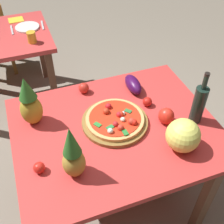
{
  "coord_description": "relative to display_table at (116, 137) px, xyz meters",
  "views": [
    {
      "loc": [
        -0.42,
        -1.08,
        2.01
      ],
      "look_at": [
        0.01,
        0.09,
        0.82
      ],
      "focal_mm": 45.12,
      "sensor_mm": 36.0,
      "label": 1
    }
  ],
  "objects": [
    {
      "name": "eggplant",
      "position": [
        0.24,
        0.3,
        0.14
      ],
      "size": [
        0.09,
        0.2,
        0.09
      ],
      "primitive_type": "ellipsoid",
      "rotation": [
        0.0,
        0.0,
        1.56
      ],
      "color": "#3B0D42",
      "rests_on": "display_table"
    },
    {
      "name": "pizza",
      "position": [
        0.01,
        0.03,
        0.13
      ],
      "size": [
        0.35,
        0.35,
        0.06
      ],
      "color": "#E1A45D",
      "rests_on": "pizza_board"
    },
    {
      "name": "tomato_beside_pepper",
      "position": [
        -0.09,
        0.39,
        0.13
      ],
      "size": [
        0.07,
        0.07,
        0.07
      ],
      "primitive_type": "sphere",
      "color": "red",
      "rests_on": "display_table"
    },
    {
      "name": "pineapple_left",
      "position": [
        -0.45,
        0.22,
        0.24
      ],
      "size": [
        0.13,
        0.13,
        0.33
      ],
      "color": "#AD902A",
      "rests_on": "display_table"
    },
    {
      "name": "melon",
      "position": [
        0.29,
        -0.26,
        0.19
      ],
      "size": [
        0.19,
        0.19,
        0.19
      ],
      "primitive_type": "sphere",
      "color": "#E1DF61",
      "rests_on": "display_table"
    },
    {
      "name": "pineapple_right",
      "position": [
        -0.31,
        -0.23,
        0.24
      ],
      "size": [
        0.12,
        0.12,
        0.34
      ],
      "color": "#AF8C36",
      "rests_on": "display_table"
    },
    {
      "name": "tomato_by_bottle",
      "position": [
        -0.48,
        -0.16,
        0.12
      ],
      "size": [
        0.06,
        0.06,
        0.06
      ],
      "primitive_type": "sphere",
      "color": "red",
      "rests_on": "display_table"
    },
    {
      "name": "display_table",
      "position": [
        0.0,
        0.0,
        0.0
      ],
      "size": [
        1.22,
        0.98,
        0.77
      ],
      "color": "brown",
      "rests_on": "ground_plane"
    },
    {
      "name": "pizza_board",
      "position": [
        0.01,
        0.04,
        0.1
      ],
      "size": [
        0.4,
        0.4,
        0.02
      ],
      "primitive_type": "cylinder",
      "color": "olive",
      "rests_on": "display_table"
    },
    {
      "name": "background_table",
      "position": [
        -0.57,
        1.41,
        -0.04
      ],
      "size": [
        0.85,
        0.79,
        0.77
      ],
      "color": "brown",
      "rests_on": "ground_plane"
    },
    {
      "name": "napkin_folded",
      "position": [
        -0.41,
        1.67,
        0.09
      ],
      "size": [
        0.14,
        0.12,
        0.01
      ],
      "primitive_type": "cube",
      "rotation": [
        0.0,
        0.0,
        0.03
      ],
      "color": "yellow",
      "rests_on": "background_table"
    },
    {
      "name": "dinner_plate",
      "position": [
        -0.32,
        1.47,
        0.1
      ],
      "size": [
        0.22,
        0.22,
        0.02
      ],
      "primitive_type": "cylinder",
      "color": "white",
      "rests_on": "background_table"
    },
    {
      "name": "wine_bottle",
      "position": [
        0.48,
        -0.11,
        0.22
      ],
      "size": [
        0.08,
        0.08,
        0.35
      ],
      "color": "black",
      "rests_on": "display_table"
    },
    {
      "name": "knife_utensil",
      "position": [
        -0.18,
        1.47,
        0.09
      ],
      "size": [
        0.03,
        0.18,
        0.01
      ],
      "primitive_type": "cube",
      "rotation": [
        0.0,
        0.0,
        -0.07
      ],
      "color": "silver",
      "rests_on": "background_table"
    },
    {
      "name": "ground_plane",
      "position": [
        0.0,
        0.0,
        -0.68
      ],
      "size": [
        10.0,
        10.0,
        0.0
      ],
      "primitive_type": "plane",
      "color": "gray"
    },
    {
      "name": "tomato_at_corner",
      "position": [
        0.26,
        0.12,
        0.12
      ],
      "size": [
        0.06,
        0.06,
        0.06
      ],
      "primitive_type": "sphere",
      "color": "red",
      "rests_on": "display_table"
    },
    {
      "name": "bell_pepper",
      "position": [
        0.3,
        -0.06,
        0.14
      ],
      "size": [
        0.1,
        0.1,
        0.11
      ],
      "primitive_type": "ellipsoid",
      "color": "red",
      "rests_on": "display_table"
    },
    {
      "name": "drinking_glass_juice",
      "position": [
        -0.32,
        1.19,
        0.14
      ],
      "size": [
        0.08,
        0.08,
        0.1
      ],
      "primitive_type": "cylinder",
      "color": "gold",
      "rests_on": "background_table"
    },
    {
      "name": "fork_utensil",
      "position": [
        -0.46,
        1.47,
        0.09
      ],
      "size": [
        0.02,
        0.18,
        0.01
      ],
      "primitive_type": "cube",
      "rotation": [
        0.0,
        0.0,
        0.0
      ],
      "color": "silver",
      "rests_on": "background_table"
    }
  ]
}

